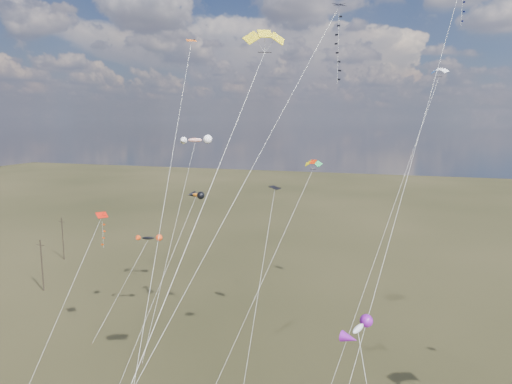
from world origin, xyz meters
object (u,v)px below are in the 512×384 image
(diamond_black_high, at_px, (325,65))
(novelty_black_orange, at_px, (148,238))
(parafoil_yellow, at_px, (264,36))
(utility_pole_far, at_px, (63,238))
(utility_pole_near, at_px, (42,265))

(diamond_black_high, distance_m, novelty_black_orange, 33.04)
(parafoil_yellow, xyz_separation_m, novelty_black_orange, (-22.07, 22.06, -20.27))
(utility_pole_far, xyz_separation_m, diamond_black_high, (52.90, -28.78, 26.36))
(diamond_black_high, height_order, parafoil_yellow, diamond_black_high)
(utility_pole_near, relative_size, parafoil_yellow, 0.25)
(utility_pole_near, relative_size, utility_pole_far, 1.00)
(utility_pole_far, distance_m, novelty_black_orange, 34.40)
(utility_pole_near, height_order, parafoil_yellow, parafoil_yellow)
(parafoil_yellow, relative_size, novelty_black_orange, 2.82)
(novelty_black_orange, bearing_deg, diamond_black_high, -24.77)
(utility_pole_near, relative_size, novelty_black_orange, 0.71)
(utility_pole_near, xyz_separation_m, novelty_black_orange, (20.75, -3.64, 6.76))
(utility_pole_near, height_order, diamond_black_high, diamond_black_high)
(parafoil_yellow, bearing_deg, diamond_black_high, 79.25)
(utility_pole_far, bearing_deg, diamond_black_high, -28.55)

